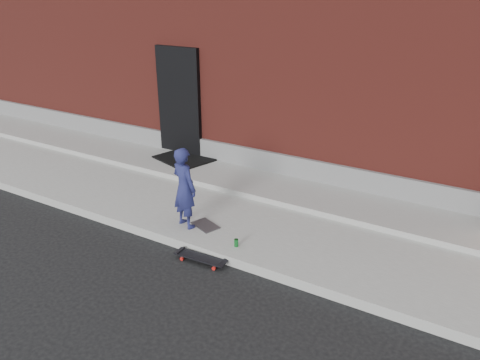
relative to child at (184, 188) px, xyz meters
The scene contains 9 objects.
ground 1.11m from the child, 35.60° to the right, with size 80.00×80.00×0.00m, color black.
sidewalk 1.42m from the child, 59.33° to the left, with size 20.00×3.00×0.15m, color gray.
apron 2.14m from the child, 72.27° to the left, with size 20.00×1.20×0.10m, color gray.
building 6.79m from the child, 84.56° to the left, with size 20.00×8.10×5.00m.
child is the anchor object (origin of this frame).
skateboard 1.15m from the child, 40.15° to the right, with size 0.79×0.24×0.09m.
soda_can 1.19m from the child, ahead, with size 0.06×0.06×0.12m, color #1B8732.
doormat 2.81m from the child, 127.48° to the left, with size 1.11×0.90×0.03m, color black.
utility_plate 0.71m from the child, 26.93° to the left, with size 0.45×0.29×0.01m, color #4A4A4E.
Camera 1 is at (3.46, -4.78, 3.74)m, focal length 35.00 mm.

